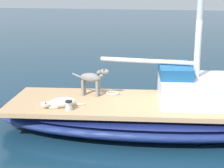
% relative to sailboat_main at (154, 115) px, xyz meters
% --- Properties ---
extents(ground_plane, '(120.00, 120.00, 0.00)m').
position_rel_sailboat_main_xyz_m(ground_plane, '(0.00, 0.00, -0.34)').
color(ground_plane, '#143347').
extents(sailboat_main, '(3.91, 7.59, 0.66)m').
position_rel_sailboat_main_xyz_m(sailboat_main, '(0.00, 0.00, 0.00)').
color(sailboat_main, navy).
rests_on(sailboat_main, ground).
extents(cabin_house, '(1.81, 2.46, 0.84)m').
position_rel_sailboat_main_xyz_m(cabin_house, '(-0.24, 1.09, 0.67)').
color(cabin_house, silver).
rests_on(cabin_house, sailboat_main).
extents(dog_white, '(0.60, 0.84, 0.22)m').
position_rel_sailboat_main_xyz_m(dog_white, '(0.94, -1.88, 0.43)').
color(dog_white, silver).
rests_on(dog_white, sailboat_main).
extents(dog_grey, '(0.22, 0.94, 0.70)m').
position_rel_sailboat_main_xyz_m(dog_grey, '(-0.10, -1.52, 0.75)').
color(dog_grey, gray).
rests_on(dog_grey, sailboat_main).
extents(deck_winch, '(0.16, 0.16, 0.21)m').
position_rel_sailboat_main_xyz_m(deck_winch, '(1.07, -1.64, 0.42)').
color(deck_winch, '#B7B7BC').
rests_on(deck_winch, sailboat_main).
extents(coiled_rope, '(0.32, 0.32, 0.04)m').
position_rel_sailboat_main_xyz_m(coiled_rope, '(-0.35, -1.09, 0.35)').
color(coiled_rope, beige).
rests_on(coiled_rope, sailboat_main).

